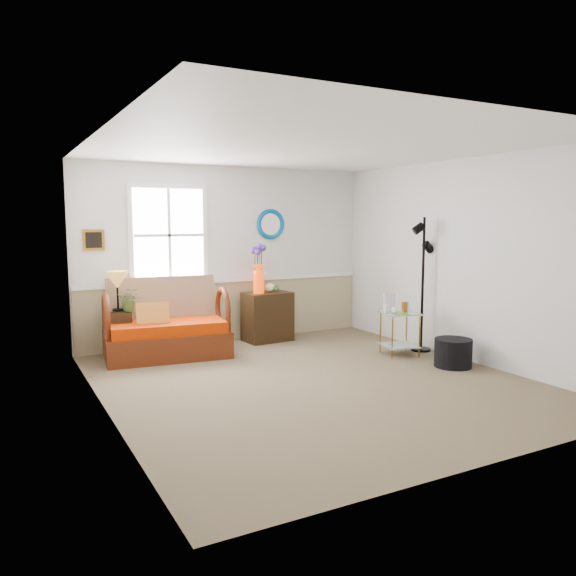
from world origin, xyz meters
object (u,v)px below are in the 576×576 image
cabinet (267,317)px  side_table (400,334)px  floor_lamp (423,285)px  lamp_stand (119,335)px  ottoman (453,353)px  loveseat (166,318)px

cabinet → side_table: 2.03m
floor_lamp → cabinet: bearing=156.8°
lamp_stand → ottoman: size_ratio=1.34×
cabinet → side_table: bearing=-58.1°
loveseat → side_table: loveseat is taller
lamp_stand → floor_lamp: 4.15m
loveseat → floor_lamp: size_ratio=0.86×
lamp_stand → side_table: (3.37, -1.62, -0.01)m
cabinet → floor_lamp: (1.61, -1.59, 0.56)m
loveseat → cabinet: size_ratio=2.16×
loveseat → ottoman: 3.72m
ottoman → floor_lamp: bearing=74.4°
floor_lamp → ottoman: bearing=-84.1°
floor_lamp → loveseat: bearing=179.1°
loveseat → floor_lamp: (3.23, -1.33, 0.41)m
side_table → ottoman: bearing=-76.5°
loveseat → cabinet: loveseat is taller
cabinet → lamp_stand: bearing=177.1°
floor_lamp → ottoman: size_ratio=4.05×
loveseat → cabinet: bearing=15.8°
side_table → floor_lamp: (0.43, 0.06, 0.64)m
cabinet → floor_lamp: size_ratio=0.40×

